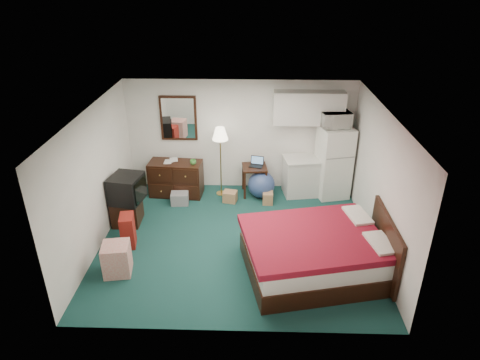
{
  "coord_description": "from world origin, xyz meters",
  "views": [
    {
      "loc": [
        0.26,
        -6.7,
        4.6
      ],
      "look_at": [
        0.05,
        0.37,
        1.08
      ],
      "focal_mm": 32.0,
      "sensor_mm": 36.0,
      "label": 1
    }
  ],
  "objects_px": {
    "dresser": "(176,178)",
    "desk": "(254,180)",
    "floor_lamp": "(221,162)",
    "fridge": "(333,162)",
    "suitcase": "(128,231)",
    "kitchen_counter": "(301,177)",
    "bed": "(315,253)",
    "tv_stand": "(127,211)"
  },
  "relations": [
    {
      "from": "desk",
      "to": "bed",
      "type": "relative_size",
      "value": 0.3
    },
    {
      "from": "fridge",
      "to": "tv_stand",
      "type": "height_order",
      "value": "fridge"
    },
    {
      "from": "bed",
      "to": "dresser",
      "type": "bearing_deg",
      "value": 123.88
    },
    {
      "from": "floor_lamp",
      "to": "fridge",
      "type": "bearing_deg",
      "value": 1.14
    },
    {
      "from": "dresser",
      "to": "bed",
      "type": "distance_m",
      "value": 3.82
    },
    {
      "from": "floor_lamp",
      "to": "bed",
      "type": "xyz_separation_m",
      "value": [
        1.75,
        -2.7,
        -0.43
      ]
    },
    {
      "from": "floor_lamp",
      "to": "bed",
      "type": "height_order",
      "value": "floor_lamp"
    },
    {
      "from": "fridge",
      "to": "suitcase",
      "type": "bearing_deg",
      "value": -165.21
    },
    {
      "from": "kitchen_counter",
      "to": "bed",
      "type": "height_order",
      "value": "kitchen_counter"
    },
    {
      "from": "bed",
      "to": "tv_stand",
      "type": "relative_size",
      "value": 3.94
    },
    {
      "from": "floor_lamp",
      "to": "kitchen_counter",
      "type": "bearing_deg",
      "value": 2.52
    },
    {
      "from": "kitchen_counter",
      "to": "suitcase",
      "type": "height_order",
      "value": "kitchen_counter"
    },
    {
      "from": "floor_lamp",
      "to": "suitcase",
      "type": "bearing_deg",
      "value": -127.33
    },
    {
      "from": "tv_stand",
      "to": "floor_lamp",
      "type": "bearing_deg",
      "value": 34.48
    },
    {
      "from": "bed",
      "to": "suitcase",
      "type": "xyz_separation_m",
      "value": [
        -3.31,
        0.66,
        -0.05
      ]
    },
    {
      "from": "suitcase",
      "to": "dresser",
      "type": "bearing_deg",
      "value": 64.05
    },
    {
      "from": "kitchen_counter",
      "to": "tv_stand",
      "type": "distance_m",
      "value": 3.83
    },
    {
      "from": "dresser",
      "to": "kitchen_counter",
      "type": "bearing_deg",
      "value": 7.21
    },
    {
      "from": "dresser",
      "to": "tv_stand",
      "type": "distance_m",
      "value": 1.46
    },
    {
      "from": "tv_stand",
      "to": "fridge",
      "type": "bearing_deg",
      "value": 16.41
    },
    {
      "from": "dresser",
      "to": "bed",
      "type": "relative_size",
      "value": 0.52
    },
    {
      "from": "desk",
      "to": "kitchen_counter",
      "type": "bearing_deg",
      "value": -3.29
    },
    {
      "from": "tv_stand",
      "to": "bed",
      "type": "bearing_deg",
      "value": -22.83
    },
    {
      "from": "suitcase",
      "to": "desk",
      "type": "bearing_deg",
      "value": 31.84
    },
    {
      "from": "desk",
      "to": "bed",
      "type": "bearing_deg",
      "value": -75.38
    },
    {
      "from": "desk",
      "to": "fridge",
      "type": "bearing_deg",
      "value": -5.19
    },
    {
      "from": "kitchen_counter",
      "to": "bed",
      "type": "xyz_separation_m",
      "value": [
        -0.04,
        -2.78,
        -0.06
      ]
    },
    {
      "from": "fridge",
      "to": "suitcase",
      "type": "distance_m",
      "value": 4.56
    },
    {
      "from": "dresser",
      "to": "kitchen_counter",
      "type": "distance_m",
      "value": 2.8
    },
    {
      "from": "bed",
      "to": "fridge",
      "type": "bearing_deg",
      "value": 63.32
    },
    {
      "from": "floor_lamp",
      "to": "tv_stand",
      "type": "distance_m",
      "value": 2.25
    },
    {
      "from": "kitchen_counter",
      "to": "fridge",
      "type": "height_order",
      "value": "fridge"
    },
    {
      "from": "desk",
      "to": "bed",
      "type": "distance_m",
      "value": 2.92
    },
    {
      "from": "desk",
      "to": "bed",
      "type": "xyz_separation_m",
      "value": [
        1.01,
        -2.74,
        0.02
      ]
    },
    {
      "from": "dresser",
      "to": "fridge",
      "type": "bearing_deg",
      "value": 6.21
    },
    {
      "from": "dresser",
      "to": "desk",
      "type": "distance_m",
      "value": 1.75
    },
    {
      "from": "floor_lamp",
      "to": "fridge",
      "type": "distance_m",
      "value": 2.46
    },
    {
      "from": "dresser",
      "to": "floor_lamp",
      "type": "height_order",
      "value": "floor_lamp"
    },
    {
      "from": "desk",
      "to": "kitchen_counter",
      "type": "distance_m",
      "value": 1.05
    },
    {
      "from": "kitchen_counter",
      "to": "fridge",
      "type": "relative_size",
      "value": 0.52
    },
    {
      "from": "desk",
      "to": "tv_stand",
      "type": "relative_size",
      "value": 1.19
    },
    {
      "from": "fridge",
      "to": "tv_stand",
      "type": "xyz_separation_m",
      "value": [
        -4.25,
        -1.31,
        -0.54
      ]
    }
  ]
}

